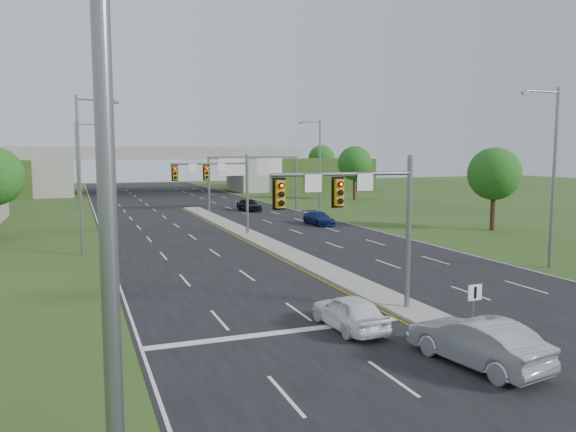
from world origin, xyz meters
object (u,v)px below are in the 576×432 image
(sign_gantry, at_px, (253,168))
(car_silver, at_px, (477,341))
(overpass, at_px, (158,173))
(signal_mast_far, at_px, (222,181))
(car_white, at_px, (349,312))
(car_far_c, at_px, (249,205))
(signal_mast_near, at_px, (365,208))
(car_far_b, at_px, (319,218))
(keep_right_sign, at_px, (474,302))

(sign_gantry, distance_m, car_silver, 52.29)
(car_silver, bearing_deg, overpass, -101.18)
(signal_mast_far, bearing_deg, overpass, 87.65)
(overpass, distance_m, car_white, 81.67)
(car_white, relative_size, car_far_c, 0.94)
(signal_mast_near, bearing_deg, car_silver, -83.27)
(signal_mast_near, relative_size, car_white, 1.68)
(car_far_c, bearing_deg, car_far_b, -88.51)
(signal_mast_near, distance_m, car_white, 4.49)
(signal_mast_near, xyz_separation_m, car_far_c, (8.28, 44.48, -3.95))
(signal_mast_far, distance_m, car_far_c, 21.53)
(sign_gantry, xyz_separation_m, car_far_c, (-0.67, -0.51, -4.46))
(overpass, bearing_deg, signal_mast_far, -92.35)
(signal_mast_near, bearing_deg, keep_right_sign, -63.06)
(car_white, bearing_deg, car_silver, 111.17)
(signal_mast_near, height_order, keep_right_sign, signal_mast_near)
(car_silver, bearing_deg, car_white, -76.54)
(signal_mast_far, bearing_deg, signal_mast_near, -90.00)
(signal_mast_near, relative_size, car_silver, 1.41)
(signal_mast_near, bearing_deg, sign_gantry, 78.75)
(overpass, bearing_deg, keep_right_sign, -90.00)
(car_far_b, bearing_deg, signal_mast_near, -113.68)
(car_far_b, bearing_deg, signal_mast_far, -161.99)
(overpass, relative_size, car_white, 19.24)
(signal_mast_far, bearing_deg, keep_right_sign, -85.61)
(signal_mast_far, bearing_deg, car_silver, -88.61)
(overpass, xyz_separation_m, car_far_b, (8.59, -50.84, -2.88))
(overpass, distance_m, car_silver, 86.60)
(keep_right_sign, distance_m, car_far_b, 34.78)
(car_white, bearing_deg, keep_right_sign, 138.52)
(keep_right_sign, height_order, overpass, overpass)
(overpass, height_order, car_far_c, overpass)
(signal_mast_far, relative_size, keep_right_sign, 3.18)
(car_silver, distance_m, car_far_b, 37.10)
(car_white, distance_m, car_far_c, 46.96)
(signal_mast_near, distance_m, sign_gantry, 45.88)
(signal_mast_near, relative_size, keep_right_sign, 3.18)
(car_white, xyz_separation_m, car_far_c, (9.71, 45.95, 0.05))
(signal_mast_far, distance_m, keep_right_sign, 29.71)
(signal_mast_far, distance_m, overpass, 55.13)
(signal_mast_near, relative_size, car_far_c, 1.58)
(sign_gantry, bearing_deg, car_far_b, -83.10)
(keep_right_sign, bearing_deg, signal_mast_far, 94.39)
(overpass, xyz_separation_m, car_far_c, (6.02, -35.59, -2.78))
(car_silver, xyz_separation_m, car_far_b, (10.09, 35.70, -0.17))
(keep_right_sign, bearing_deg, signal_mast_near, 116.94)
(signal_mast_far, xyz_separation_m, keep_right_sign, (2.26, -29.45, -3.21))
(overpass, relative_size, car_far_c, 18.02)
(overpass, height_order, car_white, overpass)
(signal_mast_near, xyz_separation_m, car_silver, (0.76, -6.47, -3.89))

